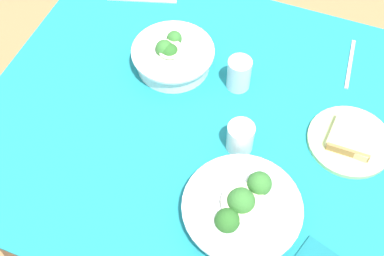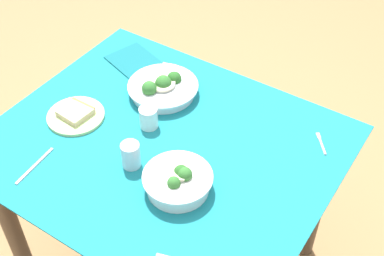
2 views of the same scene
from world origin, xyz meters
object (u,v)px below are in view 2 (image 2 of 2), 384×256
object	(u,v)px
water_glass_side	(149,118)
napkin_folded_upper	(134,61)
fork_by_near_bowl	(321,142)
bread_side_plate	(76,115)
broccoli_bowl_far	(178,181)
fork_by_far_bowl	(167,64)
water_glass_center	(131,155)
table_knife_right	(35,166)
broccoli_bowl_near	(163,88)

from	to	relation	value
water_glass_side	napkin_folded_upper	distance (m)	0.41
fork_by_near_bowl	bread_side_plate	bearing A→B (deg)	76.42
broccoli_bowl_far	water_glass_side	xyz separation A→B (m)	(0.26, -0.19, 0.00)
bread_side_plate	fork_by_far_bowl	distance (m)	0.46
bread_side_plate	water_glass_center	bearing A→B (deg)	166.66
fork_by_near_bowl	broccoli_bowl_far	bearing A→B (deg)	107.95
bread_side_plate	table_knife_right	distance (m)	0.27
water_glass_side	table_knife_right	bearing A→B (deg)	61.14
fork_by_far_bowl	fork_by_near_bowl	bearing A→B (deg)	-19.29
water_glass_center	napkin_folded_upper	bearing A→B (deg)	-52.67
water_glass_center	napkin_folded_upper	xyz separation A→B (m)	(0.36, -0.47, -0.04)
broccoli_bowl_far	water_glass_center	bearing A→B (deg)	-0.39
fork_by_far_bowl	napkin_folded_upper	bearing A→B (deg)	-169.23
water_glass_side	fork_by_far_bowl	distance (m)	0.38
water_glass_side	napkin_folded_upper	bearing A→B (deg)	-44.05
broccoli_bowl_near	table_knife_right	bearing A→B (deg)	75.45
water_glass_side	fork_by_far_bowl	xyz separation A→B (m)	(0.16, -0.34, -0.04)
water_glass_center	table_knife_right	world-z (taller)	water_glass_center
water_glass_center	water_glass_side	size ratio (longest dim) A/B	1.16
bread_side_plate	table_knife_right	bearing A→B (deg)	101.12
water_glass_side	fork_by_near_bowl	distance (m)	0.62
fork_by_near_bowl	broccoli_bowl_near	bearing A→B (deg)	59.78
fork_by_near_bowl	napkin_folded_upper	size ratio (longest dim) A/B	0.46
broccoli_bowl_near	fork_by_far_bowl	world-z (taller)	broccoli_bowl_near
broccoli_bowl_near	water_glass_side	xyz separation A→B (m)	(-0.06, 0.18, 0.01)
bread_side_plate	water_glass_side	bearing A→B (deg)	-156.74
broccoli_bowl_near	table_knife_right	size ratio (longest dim) A/B	1.48
water_glass_center	fork_by_far_bowl	world-z (taller)	water_glass_center
broccoli_bowl_far	napkin_folded_upper	distance (m)	0.73
broccoli_bowl_far	fork_by_far_bowl	world-z (taller)	broccoli_bowl_far
broccoli_bowl_far	water_glass_side	size ratio (longest dim) A/B	2.79
bread_side_plate	water_glass_side	xyz separation A→B (m)	(-0.26, -0.11, 0.03)
water_glass_center	napkin_folded_upper	size ratio (longest dim) A/B	0.48
broccoli_bowl_near	water_glass_center	size ratio (longest dim) A/B	2.91
broccoli_bowl_far	broccoli_bowl_near	distance (m)	0.49
broccoli_bowl_near	napkin_folded_upper	world-z (taller)	broccoli_bowl_near
fork_by_far_bowl	broccoli_bowl_far	bearing A→B (deg)	-64.64
broccoli_bowl_far	broccoli_bowl_near	xyz separation A→B (m)	(0.32, -0.36, -0.01)
fork_by_far_bowl	napkin_folded_upper	distance (m)	0.14
water_glass_center	broccoli_bowl_near	bearing A→B (deg)	-70.49
napkin_folded_upper	broccoli_bowl_far	bearing A→B (deg)	139.41
bread_side_plate	fork_by_near_bowl	distance (m)	0.90
bread_side_plate	table_knife_right	xyz separation A→B (m)	(-0.05, 0.26, -0.01)
broccoli_bowl_far	table_knife_right	size ratio (longest dim) A/B	1.22
broccoli_bowl_far	bread_side_plate	size ratio (longest dim) A/B	1.06
table_knife_right	broccoli_bowl_far	bearing A→B (deg)	106.81
table_knife_right	napkin_folded_upper	world-z (taller)	napkin_folded_upper
broccoli_bowl_near	napkin_folded_upper	xyz separation A→B (m)	(0.23, -0.11, -0.03)
fork_by_far_bowl	table_knife_right	xyz separation A→B (m)	(0.04, 0.71, -0.00)
broccoli_bowl_near	fork_by_near_bowl	distance (m)	0.63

